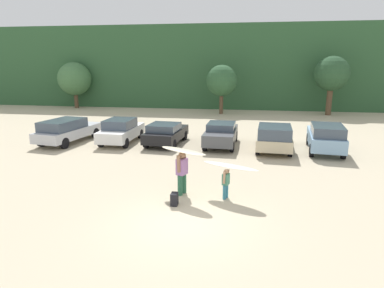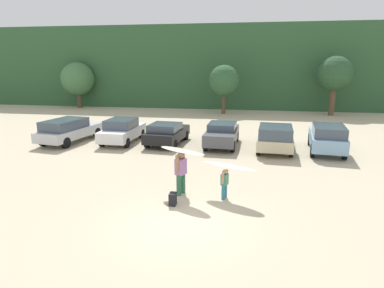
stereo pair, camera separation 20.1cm
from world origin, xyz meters
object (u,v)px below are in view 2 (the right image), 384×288
(parked_car_silver, at_px, (69,130))
(surfboard_cream, at_px, (182,151))
(person_adult, at_px, (181,171))
(backpack_dropped, at_px, (173,199))
(surfboard_white, at_px, (229,166))
(parked_car_black, at_px, (167,133))
(parked_car_champagne, at_px, (275,137))
(parked_car_sky_blue, at_px, (327,137))
(parked_car_dark_gray, at_px, (222,134))
(parked_car_white, at_px, (122,130))
(person_child, at_px, (225,182))

(parked_car_silver, distance_m, surfboard_cream, 11.60)
(person_adult, relative_size, backpack_dropped, 3.74)
(parked_car_silver, relative_size, surfboard_white, 2.16)
(parked_car_black, xyz_separation_m, parked_car_champagne, (6.54, -0.60, 0.10))
(parked_car_silver, relative_size, parked_car_black, 1.24)
(parked_car_sky_blue, bearing_deg, surfboard_cream, 144.37)
(parked_car_dark_gray, relative_size, backpack_dropped, 9.32)
(parked_car_champagne, relative_size, surfboard_white, 1.86)
(parked_car_silver, height_order, parked_car_white, parked_car_white)
(surfboard_white, bearing_deg, parked_car_sky_blue, -99.60)
(parked_car_white, xyz_separation_m, person_child, (7.11, -8.05, -0.14))
(backpack_dropped, bearing_deg, surfboard_white, 27.30)
(person_adult, height_order, person_child, person_adult)
(backpack_dropped, bearing_deg, person_adult, 85.67)
(surfboard_cream, bearing_deg, parked_car_silver, -10.28)
(person_child, bearing_deg, surfboard_white, -126.13)
(person_child, distance_m, surfboard_cream, 1.98)
(surfboard_cream, relative_size, backpack_dropped, 4.71)
(person_adult, relative_size, person_child, 1.47)
(parked_car_dark_gray, relative_size, surfboard_white, 1.81)
(parked_car_champagne, relative_size, surfboard_cream, 2.04)
(person_adult, bearing_deg, backpack_dropped, 106.51)
(parked_car_champagne, bearing_deg, parked_car_dark_gray, 81.01)
(parked_car_sky_blue, relative_size, surfboard_white, 1.93)
(person_child, height_order, surfboard_cream, surfboard_cream)
(surfboard_white, bearing_deg, parked_car_silver, -10.52)
(parked_car_sky_blue, bearing_deg, person_child, 152.30)
(parked_car_black, distance_m, person_adult, 8.28)
(person_child, height_order, surfboard_white, surfboard_white)
(parked_car_silver, height_order, surfboard_white, parked_car_silver)
(parked_car_white, distance_m, parked_car_black, 2.92)
(parked_car_sky_blue, xyz_separation_m, surfboard_white, (-5.08, -7.51, 0.38))
(parked_car_white, bearing_deg, backpack_dropped, -147.99)
(parked_car_champagne, relative_size, parked_car_sky_blue, 0.97)
(surfboard_cream, bearing_deg, parked_car_black, -42.46)
(parked_car_dark_gray, xyz_separation_m, surfboard_cream, (-0.87, -8.08, 1.01))
(parked_car_silver, distance_m, parked_car_champagne, 12.84)
(parked_car_silver, relative_size, person_adult, 2.98)
(backpack_dropped, bearing_deg, parked_car_champagne, 63.74)
(parked_car_black, distance_m, parked_car_dark_gray, 3.44)
(parked_car_dark_gray, xyz_separation_m, parked_car_champagne, (3.10, -0.72, 0.06))
(parked_car_white, distance_m, parked_car_dark_gray, 6.36)
(parked_car_black, relative_size, surfboard_cream, 1.91)
(parked_car_white, relative_size, backpack_dropped, 9.25)
(parked_car_white, relative_size, surfboard_white, 1.79)
(parked_car_champagne, distance_m, surfboard_white, 7.70)
(parked_car_black, xyz_separation_m, parked_car_sky_blue, (9.41, -0.45, 0.16))
(parked_car_dark_gray, height_order, person_adult, person_adult)
(parked_car_champagne, height_order, surfboard_white, parked_car_champagne)
(parked_car_black, bearing_deg, surfboard_white, -146.54)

